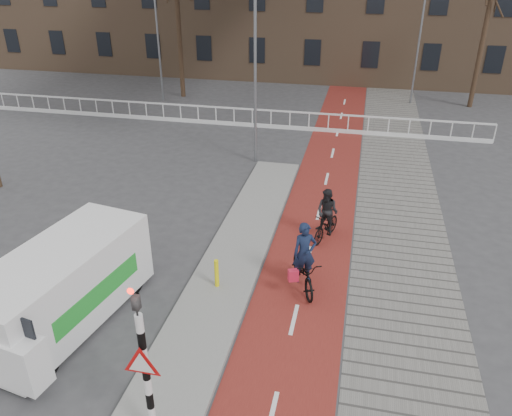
# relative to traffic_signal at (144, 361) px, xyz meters

# --- Properties ---
(ground) EXTENTS (120.00, 120.00, 0.00)m
(ground) POSITION_rel_traffic_signal_xyz_m (0.60, 2.02, -1.99)
(ground) COLOR #38383A
(ground) RESTS_ON ground
(bike_lane) EXTENTS (2.50, 60.00, 0.01)m
(bike_lane) POSITION_rel_traffic_signal_xyz_m (2.10, 12.02, -1.98)
(bike_lane) COLOR maroon
(bike_lane) RESTS_ON ground
(sidewalk) EXTENTS (3.00, 60.00, 0.01)m
(sidewalk) POSITION_rel_traffic_signal_xyz_m (4.90, 12.02, -1.98)
(sidewalk) COLOR slate
(sidewalk) RESTS_ON ground
(curb_island) EXTENTS (1.80, 16.00, 0.12)m
(curb_island) POSITION_rel_traffic_signal_xyz_m (-0.10, 6.02, -1.93)
(curb_island) COLOR gray
(curb_island) RESTS_ON ground
(traffic_signal) EXTENTS (0.80, 0.80, 3.68)m
(traffic_signal) POSITION_rel_traffic_signal_xyz_m (0.00, 0.00, 0.00)
(traffic_signal) COLOR black
(traffic_signal) RESTS_ON curb_island
(bollard) EXTENTS (0.12, 0.12, 0.83)m
(bollard) POSITION_rel_traffic_signal_xyz_m (-0.17, 4.84, -1.45)
(bollard) COLOR yellow
(bollard) RESTS_ON curb_island
(cyclist_near) EXTENTS (1.36, 2.02, 1.99)m
(cyclist_near) POSITION_rel_traffic_signal_xyz_m (2.13, 5.44, -1.31)
(cyclist_near) COLOR black
(cyclist_near) RESTS_ON bike_lane
(cyclist_far) EXTENTS (1.01, 1.65, 1.74)m
(cyclist_far) POSITION_rel_traffic_signal_xyz_m (2.50, 8.21, -1.26)
(cyclist_far) COLOR black
(cyclist_far) RESTS_ON bike_lane
(van) EXTENTS (2.73, 5.06, 2.06)m
(van) POSITION_rel_traffic_signal_xyz_m (-3.45, 2.75, -0.90)
(van) COLOR white
(van) RESTS_ON ground
(railing) EXTENTS (28.00, 0.10, 0.99)m
(railing) POSITION_rel_traffic_signal_xyz_m (-4.40, 19.02, -1.68)
(railing) COLOR silver
(railing) RESTS_ON ground
(tree_mid) EXTENTS (0.29, 0.29, 7.90)m
(tree_mid) POSITION_rel_traffic_signal_xyz_m (-8.14, 24.18, 1.96)
(tree_mid) COLOR #312216
(tree_mid) RESTS_ON ground
(tree_right) EXTENTS (0.27, 0.27, 8.03)m
(tree_right) POSITION_rel_traffic_signal_xyz_m (9.51, 25.61, 2.03)
(tree_right) COLOR #312216
(tree_right) RESTS_ON ground
(streetlight_near) EXTENTS (0.12, 0.12, 7.79)m
(streetlight_near) POSITION_rel_traffic_signal_xyz_m (-1.19, 14.29, 1.90)
(streetlight_near) COLOR slate
(streetlight_near) RESTS_ON ground
(streetlight_left) EXTENTS (0.12, 0.12, 8.54)m
(streetlight_left) POSITION_rel_traffic_signal_xyz_m (-9.03, 23.00, 2.28)
(streetlight_left) COLOR slate
(streetlight_left) RESTS_ON ground
(streetlight_right) EXTENTS (0.12, 0.12, 8.03)m
(streetlight_right) POSITION_rel_traffic_signal_xyz_m (6.06, 25.60, 2.02)
(streetlight_right) COLOR slate
(streetlight_right) RESTS_ON ground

